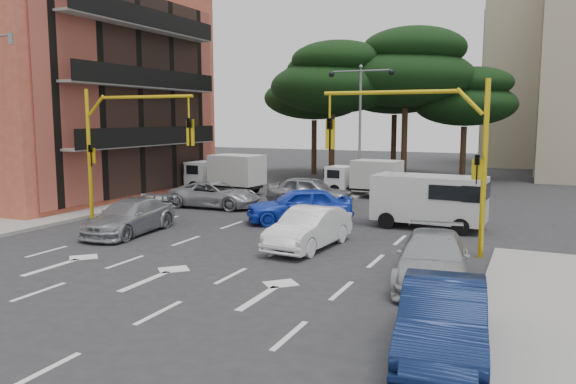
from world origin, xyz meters
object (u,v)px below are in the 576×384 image
object	(u,v)px
signal_mast_left	(119,137)
car_silver_cross_a	(215,195)
car_silver_parked	(433,259)
box_truck_a	(225,174)
car_navy_parked	(443,320)
car_blue_compact	(299,205)
car_white_hatch	(309,228)
car_silver_wagon	(130,217)
signal_mast_right	(430,142)
van_white	(429,201)
car_silver_cross_b	(310,191)
box_truck_b	(364,178)
street_lamp_center	(360,106)

from	to	relation	value
signal_mast_left	car_silver_cross_a	distance (m)	6.51
car_silver_cross_a	car_silver_parked	xyz separation A→B (m)	(12.93, -9.23, 0.04)
car_silver_cross_a	box_truck_a	size ratio (longest dim) A/B	0.98
signal_mast_left	car_silver_parked	xyz separation A→B (m)	(14.45, -3.77, -3.17)
car_silver_cross_a	car_navy_parked	xyz separation A→B (m)	(13.98, -14.19, 0.08)
car_silver_parked	box_truck_a	bearing A→B (deg)	129.34
car_blue_compact	box_truck_a	xyz separation A→B (m)	(-8.01, 7.03, 0.43)
car_white_hatch	car_silver_wagon	bearing A→B (deg)	-170.65
signal_mast_left	car_blue_compact	xyz separation A→B (m)	(7.32, 3.23, -3.08)
signal_mast_right	car_silver_parked	bearing A→B (deg)	-77.43
car_white_hatch	box_truck_a	world-z (taller)	box_truck_a
car_blue_compact	box_truck_a	world-z (taller)	box_truck_a
car_navy_parked	van_white	distance (m)	13.43
van_white	car_silver_cross_b	bearing A→B (deg)	-113.86
car_silver_wagon	car_white_hatch	bearing A→B (deg)	-0.26
signal_mast_left	car_white_hatch	distance (m)	10.13
car_navy_parked	box_truck_a	world-z (taller)	box_truck_a
car_white_hatch	car_silver_parked	xyz separation A→B (m)	(4.89, -2.63, -0.02)
car_white_hatch	box_truck_b	distance (m)	13.93
signal_mast_right	car_blue_compact	world-z (taller)	signal_mast_right
car_silver_cross_a	car_silver_cross_b	bearing A→B (deg)	-62.16
car_silver_wagon	car_silver_parked	distance (m)	12.72
street_lamp_center	car_silver_wagon	xyz separation A→B (m)	(-4.91, -15.75, -4.73)
car_silver_cross_a	box_truck_b	xyz separation A→B (m)	(6.00, 7.17, 0.43)
car_navy_parked	car_silver_wagon	bearing A→B (deg)	145.76
signal_mast_right	van_white	bearing A→B (deg)	99.78
signal_mast_right	car_white_hatch	bearing A→B (deg)	-164.26
box_truck_a	car_silver_cross_a	bearing A→B (deg)	-150.12
signal_mast_right	signal_mast_left	distance (m)	13.61
car_navy_parked	car_silver_parked	distance (m)	5.07
car_blue_compact	car_silver_parked	bearing A→B (deg)	13.49
van_white	box_truck_a	world-z (taller)	box_truck_a
van_white	box_truck_a	xyz separation A→B (m)	(-13.53, 5.83, 0.07)
van_white	box_truck_a	distance (m)	14.74
signal_mast_right	car_silver_cross_a	world-z (taller)	signal_mast_right
street_lamp_center	car_silver_parked	bearing A→B (deg)	-66.73
signal_mast_right	street_lamp_center	world-z (taller)	street_lamp_center
car_blue_compact	car_silver_parked	distance (m)	9.99
car_blue_compact	box_truck_b	distance (m)	9.41
car_silver_wagon	street_lamp_center	bearing A→B (deg)	67.94
street_lamp_center	box_truck_a	distance (m)	9.37
car_silver_cross_b	car_silver_parked	size ratio (longest dim) A/B	0.94
car_white_hatch	car_navy_parked	distance (m)	9.64
signal_mast_left	street_lamp_center	world-z (taller)	street_lamp_center
signal_mast_left	box_truck_a	bearing A→B (deg)	93.82
car_silver_parked	van_white	distance (m)	8.37
car_silver_wagon	van_white	world-z (taller)	van_white
car_silver_cross_a	car_navy_parked	bearing A→B (deg)	-137.78
car_silver_cross_a	van_white	size ratio (longest dim) A/B	1.06
car_blue_compact	car_silver_wagon	world-z (taller)	car_blue_compact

